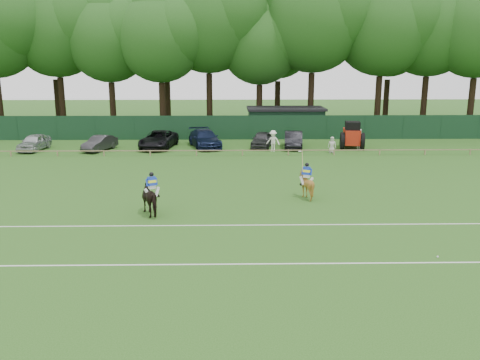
{
  "coord_description": "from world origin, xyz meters",
  "views": [
    {
      "loc": [
        -0.04,
        -25.43,
        8.21
      ],
      "look_at": [
        0.5,
        3.0,
        1.4
      ],
      "focal_mm": 38.0,
      "sensor_mm": 36.0,
      "label": 1
    }
  ],
  "objects_px": {
    "estate_black": "(293,140)",
    "spectator_left": "(273,141)",
    "spectator_right": "(332,145)",
    "horse_dark": "(152,198)",
    "spectator_mid": "(359,139)",
    "sedan_grey": "(100,143)",
    "horse_chestnut": "(306,185)",
    "sedan_navy": "(205,139)",
    "hatch_grey": "(262,140)",
    "polo_ball": "(438,257)",
    "tractor": "(352,136)",
    "utility_shed": "(285,121)",
    "sedan_silver": "(34,142)",
    "suv_black": "(159,140)"
  },
  "relations": [
    {
      "from": "sedan_grey",
      "to": "spectator_left",
      "type": "bearing_deg",
      "value": 16.74
    },
    {
      "from": "tractor",
      "to": "horse_chestnut",
      "type": "bearing_deg",
      "value": -104.3
    },
    {
      "from": "estate_black",
      "to": "spectator_right",
      "type": "height_order",
      "value": "estate_black"
    },
    {
      "from": "sedan_grey",
      "to": "tractor",
      "type": "xyz_separation_m",
      "value": [
        23.31,
        0.6,
        0.53
      ]
    },
    {
      "from": "horse_dark",
      "to": "spectator_mid",
      "type": "distance_m",
      "value": 25.31
    },
    {
      "from": "sedan_grey",
      "to": "hatch_grey",
      "type": "xyz_separation_m",
      "value": [
        14.98,
        1.52,
        0.06
      ]
    },
    {
      "from": "tractor",
      "to": "horse_dark",
      "type": "bearing_deg",
      "value": -120.24
    },
    {
      "from": "horse_chestnut",
      "to": "hatch_grey",
      "type": "xyz_separation_m",
      "value": [
        -1.56,
        18.12,
        -0.07
      ]
    },
    {
      "from": "sedan_silver",
      "to": "spectator_left",
      "type": "height_order",
      "value": "spectator_left"
    },
    {
      "from": "suv_black",
      "to": "spectator_mid",
      "type": "distance_m",
      "value": 18.68
    },
    {
      "from": "sedan_grey",
      "to": "utility_shed",
      "type": "distance_m",
      "value": 20.28
    },
    {
      "from": "sedan_grey",
      "to": "spectator_left",
      "type": "relative_size",
      "value": 2.15
    },
    {
      "from": "sedan_silver",
      "to": "polo_ball",
      "type": "distance_m",
      "value": 37.62
    },
    {
      "from": "horse_chestnut",
      "to": "sedan_silver",
      "type": "xyz_separation_m",
      "value": [
        -22.57,
        16.82,
        -0.06
      ]
    },
    {
      "from": "polo_ball",
      "to": "tractor",
      "type": "relative_size",
      "value": 0.03
    },
    {
      "from": "sedan_silver",
      "to": "spectator_mid",
      "type": "bearing_deg",
      "value": 4.23
    },
    {
      "from": "horse_dark",
      "to": "sedan_silver",
      "type": "bearing_deg",
      "value": -83.9
    },
    {
      "from": "horse_chestnut",
      "to": "sedan_navy",
      "type": "height_order",
      "value": "sedan_navy"
    },
    {
      "from": "horse_chestnut",
      "to": "horse_dark",
      "type": "bearing_deg",
      "value": 45.16
    },
    {
      "from": "spectator_mid",
      "to": "sedan_navy",
      "type": "bearing_deg",
      "value": 140.27
    },
    {
      "from": "utility_shed",
      "to": "sedan_grey",
      "type": "bearing_deg",
      "value": -152.78
    },
    {
      "from": "sedan_navy",
      "to": "spectator_mid",
      "type": "xyz_separation_m",
      "value": [
        14.29,
        -1.72,
        0.16
      ]
    },
    {
      "from": "spectator_left",
      "to": "polo_ball",
      "type": "xyz_separation_m",
      "value": [
        4.9,
        -25.51,
        -0.91
      ]
    },
    {
      "from": "spectator_right",
      "to": "sedan_silver",
      "type": "bearing_deg",
      "value": -170.16
    },
    {
      "from": "horse_dark",
      "to": "suv_black",
      "type": "distance_m",
      "value": 21.12
    },
    {
      "from": "horse_chestnut",
      "to": "polo_ball",
      "type": "bearing_deg",
      "value": 139.19
    },
    {
      "from": "spectator_mid",
      "to": "spectator_right",
      "type": "xyz_separation_m",
      "value": [
        -2.81,
        -1.47,
        -0.25
      ]
    },
    {
      "from": "horse_chestnut",
      "to": "polo_ball",
      "type": "xyz_separation_m",
      "value": [
        4.2,
        -9.59,
        -0.76
      ]
    },
    {
      "from": "estate_black",
      "to": "spectator_left",
      "type": "distance_m",
      "value": 2.73
    },
    {
      "from": "utility_shed",
      "to": "spectator_left",
      "type": "bearing_deg",
      "value": -102.32
    },
    {
      "from": "sedan_silver",
      "to": "suv_black",
      "type": "relative_size",
      "value": 0.76
    },
    {
      "from": "sedan_silver",
      "to": "hatch_grey",
      "type": "relative_size",
      "value": 1.02
    },
    {
      "from": "spectator_right",
      "to": "tractor",
      "type": "height_order",
      "value": "tractor"
    },
    {
      "from": "horse_dark",
      "to": "sedan_navy",
      "type": "xyz_separation_m",
      "value": [
        1.79,
        21.27,
        -0.08
      ]
    },
    {
      "from": "horse_chestnut",
      "to": "sedan_grey",
      "type": "distance_m",
      "value": 23.44
    },
    {
      "from": "horse_chestnut",
      "to": "polo_ball",
      "type": "distance_m",
      "value": 10.5
    },
    {
      "from": "estate_black",
      "to": "horse_dark",
      "type": "bearing_deg",
      "value": -109.55
    },
    {
      "from": "sedan_grey",
      "to": "estate_black",
      "type": "height_order",
      "value": "estate_black"
    },
    {
      "from": "sedan_navy",
      "to": "tractor",
      "type": "relative_size",
      "value": 1.74
    },
    {
      "from": "utility_shed",
      "to": "estate_black",
      "type": "bearing_deg",
      "value": -90.69
    },
    {
      "from": "spectator_right",
      "to": "utility_shed",
      "type": "height_order",
      "value": "utility_shed"
    },
    {
      "from": "utility_shed",
      "to": "sedan_silver",
      "type": "bearing_deg",
      "value": -159.38
    },
    {
      "from": "tractor",
      "to": "spectator_right",
      "type": "bearing_deg",
      "value": -127.99
    },
    {
      "from": "estate_black",
      "to": "spectator_mid",
      "type": "distance_m",
      "value": 6.06
    },
    {
      "from": "polo_ball",
      "to": "utility_shed",
      "type": "relative_size",
      "value": 0.01
    },
    {
      "from": "polo_ball",
      "to": "utility_shed",
      "type": "height_order",
      "value": "utility_shed"
    },
    {
      "from": "horse_dark",
      "to": "spectator_mid",
      "type": "height_order",
      "value": "spectator_mid"
    },
    {
      "from": "horse_dark",
      "to": "sedan_silver",
      "type": "xyz_separation_m",
      "value": [
        -13.79,
        19.95,
        -0.16
      ]
    },
    {
      "from": "horse_dark",
      "to": "spectator_left",
      "type": "height_order",
      "value": "spectator_left"
    },
    {
      "from": "hatch_grey",
      "to": "polo_ball",
      "type": "relative_size",
      "value": 47.76
    }
  ]
}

